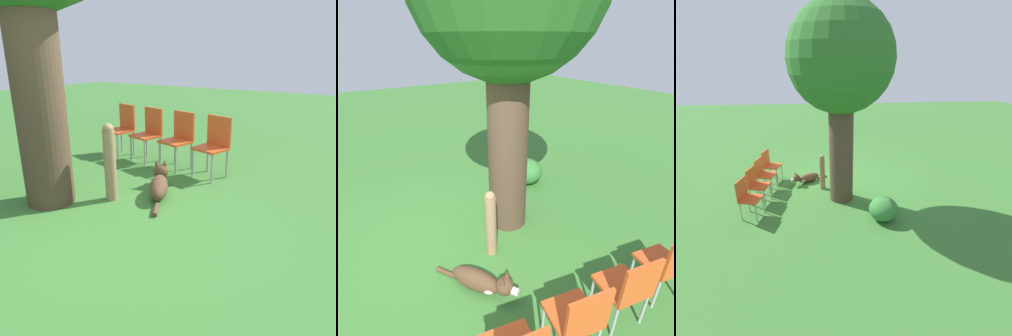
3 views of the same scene
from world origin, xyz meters
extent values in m
plane|color=#38702D|center=(0.00, 0.00, 0.00)|extent=(30.00, 30.00, 0.00)
cylinder|color=#4C3828|center=(0.04, 0.91, 1.37)|extent=(0.59, 0.59, 2.75)
sphere|color=#2D6B28|center=(0.04, 0.91, 3.40)|extent=(2.36, 2.36, 2.36)
ellipsoid|color=#513823|center=(0.92, -0.15, 0.13)|extent=(0.70, 0.54, 0.26)
ellipsoid|color=silver|center=(1.08, -0.06, 0.12)|extent=(0.30, 0.29, 0.16)
sphere|color=#513823|center=(1.26, 0.04, 0.22)|extent=(0.29, 0.29, 0.21)
cylinder|color=silver|center=(1.36, 0.11, 0.21)|extent=(0.13, 0.12, 0.09)
cone|color=#513823|center=(1.23, 0.09, 0.35)|extent=(0.07, 0.07, 0.09)
cone|color=#513823|center=(1.29, 0.00, 0.35)|extent=(0.07, 0.07, 0.09)
cylinder|color=#513823|center=(0.53, -0.38, 0.03)|extent=(0.29, 0.20, 0.06)
cylinder|color=#937551|center=(0.52, 0.31, 0.46)|extent=(0.15, 0.15, 0.91)
sphere|color=#937551|center=(0.52, 0.31, 0.94)|extent=(0.14, 0.14, 0.14)
cube|color=#D14C1E|center=(1.97, -0.37, 0.46)|extent=(0.51, 0.52, 0.04)
cube|color=#D14C1E|center=(2.16, -0.41, 0.70)|extent=(0.13, 0.44, 0.45)
cylinder|color=#99999E|center=(1.75, -0.52, 0.22)|extent=(0.03, 0.03, 0.44)
cylinder|color=#99999E|center=(1.83, -0.15, 0.22)|extent=(0.03, 0.03, 0.44)
cylinder|color=#99999E|center=(2.10, -0.60, 0.22)|extent=(0.03, 0.03, 0.44)
cylinder|color=#99999E|center=(2.19, -0.22, 0.22)|extent=(0.03, 0.03, 0.44)
cube|color=#D14C1E|center=(2.03, 0.29, 0.46)|extent=(0.51, 0.52, 0.04)
cube|color=#D14C1E|center=(2.21, 0.25, 0.70)|extent=(0.13, 0.44, 0.45)
cylinder|color=#99999E|center=(1.81, 0.14, 0.22)|extent=(0.03, 0.03, 0.44)
cylinder|color=#99999E|center=(1.89, 0.51, 0.22)|extent=(0.03, 0.03, 0.44)
cylinder|color=#99999E|center=(2.16, 0.06, 0.22)|extent=(0.03, 0.03, 0.44)
cylinder|color=#99999E|center=(2.24, 0.43, 0.22)|extent=(0.03, 0.03, 0.44)
cube|color=#D14C1E|center=(2.08, 0.95, 0.46)|extent=(0.51, 0.52, 0.04)
cube|color=#D14C1E|center=(2.27, 0.91, 0.70)|extent=(0.13, 0.44, 0.45)
cylinder|color=#99999E|center=(1.86, 0.80, 0.22)|extent=(0.03, 0.03, 0.44)
cylinder|color=#99999E|center=(1.95, 1.17, 0.22)|extent=(0.03, 0.03, 0.44)
cylinder|color=#99999E|center=(2.22, 0.72, 0.22)|extent=(0.03, 0.03, 0.44)
cylinder|color=#99999E|center=(2.30, 1.09, 0.22)|extent=(0.03, 0.03, 0.44)
cube|color=#D14C1E|center=(2.14, 1.61, 0.46)|extent=(0.51, 0.52, 0.04)
cube|color=#D14C1E|center=(2.33, 1.56, 0.70)|extent=(0.13, 0.44, 0.45)
cylinder|color=#99999E|center=(1.92, 1.46, 0.22)|extent=(0.03, 0.03, 0.44)
cylinder|color=#99999E|center=(2.00, 1.83, 0.22)|extent=(0.03, 0.03, 0.44)
cylinder|color=#99999E|center=(2.27, 1.38, 0.22)|extent=(0.03, 0.03, 0.44)
cylinder|color=#99999E|center=(2.36, 1.75, 0.22)|extent=(0.03, 0.03, 0.44)
ellipsoid|color=#337533|center=(-0.83, 1.97, 0.26)|extent=(0.66, 0.66, 0.52)
camera|label=1|loc=(-2.35, -2.49, 1.79)|focal=35.00mm
camera|label=2|loc=(2.99, -1.10, 2.74)|focal=28.00mm
camera|label=3|loc=(0.50, 6.96, 3.38)|focal=28.00mm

